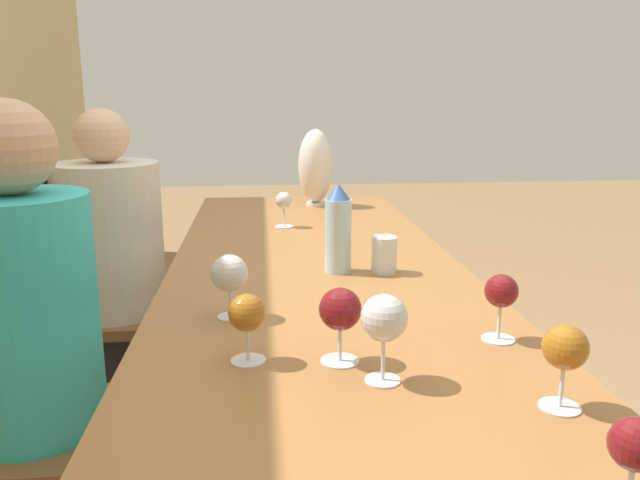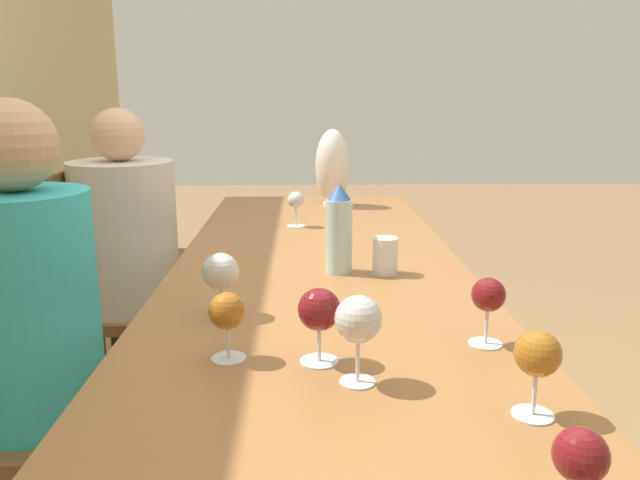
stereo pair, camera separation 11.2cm
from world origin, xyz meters
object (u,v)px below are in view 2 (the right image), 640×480
(wine_glass_3, at_px, (227,313))
(wine_glass_0, at_px, (296,202))
(water_tumbler, at_px, (385,256))
(vase, at_px, (333,167))
(chair_near, at_px, (8,396))
(wine_glass_1, at_px, (319,311))
(wine_glass_5, at_px, (580,461))
(wine_glass_6, at_px, (488,297))
(person_near, at_px, (37,339))
(wine_glass_2, at_px, (538,356))
(water_bottle, at_px, (339,230))
(wine_glass_4, at_px, (358,321))
(person_far, at_px, (132,262))
(wine_glass_7, at_px, (220,272))
(chair_far, at_px, (109,292))

(wine_glass_3, bearing_deg, wine_glass_0, -5.39)
(water_tumbler, bearing_deg, wine_glass_0, 21.82)
(vase, distance_m, chair_near, 1.60)
(wine_glass_1, bearing_deg, wine_glass_3, 84.05)
(wine_glass_1, height_order, wine_glass_5, wine_glass_1)
(wine_glass_6, distance_m, person_near, 1.07)
(vase, height_order, wine_glass_3, vase)
(chair_near, bearing_deg, wine_glass_2, -117.71)
(wine_glass_6, relative_size, chair_near, 0.14)
(water_bottle, bearing_deg, wine_glass_4, 179.55)
(wine_glass_2, height_order, person_far, person_far)
(wine_glass_5, bearing_deg, person_near, 48.17)
(water_bottle, relative_size, wine_glass_1, 1.74)
(wine_glass_0, bearing_deg, wine_glass_7, 170.75)
(water_bottle, distance_m, wine_glass_1, 0.60)
(water_tumbler, relative_size, wine_glass_2, 0.73)
(water_tumbler, xyz_separation_m, chair_near, (-0.21, 0.96, -0.30))
(water_tumbler, relative_size, person_far, 0.08)
(water_bottle, relative_size, wine_glass_5, 1.81)
(water_bottle, distance_m, wine_glass_0, 0.62)
(vase, xyz_separation_m, person_far, (-0.44, 0.77, -0.31))
(wine_glass_1, bearing_deg, wine_glass_4, -143.48)
(water_tumbler, bearing_deg, chair_far, 56.86)
(water_bottle, bearing_deg, wine_glass_0, 11.72)
(vase, bearing_deg, wine_glass_3, 170.66)
(chair_near, bearing_deg, wine_glass_4, -118.66)
(water_bottle, distance_m, vase, 1.05)
(chair_near, bearing_deg, water_tumbler, -77.98)
(wine_glass_5, height_order, chair_far, chair_far)
(wine_glass_3, bearing_deg, wine_glass_1, -95.95)
(wine_glass_0, distance_m, chair_far, 0.79)
(chair_near, relative_size, person_far, 0.82)
(water_tumbler, bearing_deg, wine_glass_1, 161.24)
(wine_glass_0, height_order, wine_glass_7, wine_glass_7)
(person_near, bearing_deg, wine_glass_1, -118.50)
(water_tumbler, height_order, wine_glass_1, wine_glass_1)
(wine_glass_3, height_order, wine_glass_5, wine_glass_5)
(wine_glass_0, height_order, wine_glass_4, wine_glass_4)
(wine_glass_1, relative_size, wine_glass_2, 1.03)
(wine_glass_6, relative_size, wine_glass_7, 0.95)
(wine_glass_7, bearing_deg, wine_glass_2, -130.62)
(wine_glass_3, distance_m, person_near, 0.65)
(wine_glass_5, bearing_deg, chair_far, 31.66)
(wine_glass_7, distance_m, person_near, 0.52)
(wine_glass_0, height_order, wine_glass_2, wine_glass_2)
(wine_glass_7, distance_m, person_far, 1.08)
(water_bottle, relative_size, chair_near, 0.25)
(wine_glass_2, height_order, wine_glass_3, wine_glass_2)
(vase, xyz_separation_m, chair_far, (-0.44, 0.87, -0.42))
(wine_glass_1, bearing_deg, wine_glass_6, -77.37)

